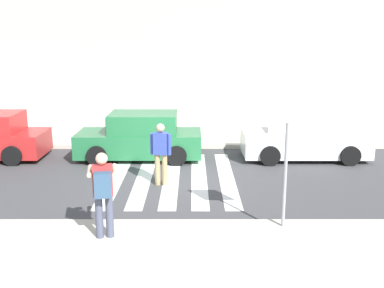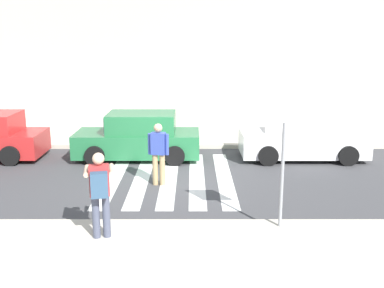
% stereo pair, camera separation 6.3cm
% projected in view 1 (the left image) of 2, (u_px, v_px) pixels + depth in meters
% --- Properties ---
extents(ground_plane, '(120.00, 120.00, 0.00)m').
position_uv_depth(ground_plane, '(171.00, 180.00, 12.89)').
color(ground_plane, '#424244').
extents(sidewalk_far, '(60.00, 4.80, 0.14)m').
position_uv_depth(sidewalk_far, '(178.00, 133.00, 18.71)').
color(sidewalk_far, beige).
rests_on(sidewalk_far, ground).
extents(building_facade_far, '(56.00, 4.00, 6.50)m').
position_uv_depth(building_facade_far, '(180.00, 52.00, 22.24)').
color(building_facade_far, '#ADA89E').
rests_on(building_facade_far, ground).
extents(crosswalk_stripe_0, '(0.44, 5.20, 0.01)m').
position_uv_depth(crosswalk_stripe_0, '(117.00, 177.00, 13.09)').
color(crosswalk_stripe_0, silver).
rests_on(crosswalk_stripe_0, ground).
extents(crosswalk_stripe_1, '(0.44, 5.20, 0.01)m').
position_uv_depth(crosswalk_stripe_1, '(144.00, 177.00, 13.09)').
color(crosswalk_stripe_1, silver).
rests_on(crosswalk_stripe_1, ground).
extents(crosswalk_stripe_2, '(0.44, 5.20, 0.01)m').
position_uv_depth(crosswalk_stripe_2, '(171.00, 177.00, 13.09)').
color(crosswalk_stripe_2, silver).
rests_on(crosswalk_stripe_2, ground).
extents(crosswalk_stripe_3, '(0.44, 5.20, 0.01)m').
position_uv_depth(crosswalk_stripe_3, '(199.00, 177.00, 13.09)').
color(crosswalk_stripe_3, silver).
rests_on(crosswalk_stripe_3, ground).
extents(crosswalk_stripe_4, '(0.44, 5.20, 0.01)m').
position_uv_depth(crosswalk_stripe_4, '(226.00, 177.00, 13.09)').
color(crosswalk_stripe_4, silver).
rests_on(crosswalk_stripe_4, ground).
extents(stop_sign, '(0.76, 0.08, 2.54)m').
position_uv_depth(stop_sign, '(287.00, 140.00, 8.98)').
color(stop_sign, gray).
rests_on(stop_sign, sidewalk_near).
extents(photographer_with_backpack, '(0.68, 0.91, 1.72)m').
position_uv_depth(photographer_with_backpack, '(103.00, 188.00, 8.63)').
color(photographer_with_backpack, '#474C60').
rests_on(photographer_with_backpack, sidewalk_near).
extents(pedestrian_crossing, '(0.57, 0.30, 1.72)m').
position_uv_depth(pedestrian_crossing, '(161.00, 151.00, 12.21)').
color(pedestrian_crossing, tan).
rests_on(pedestrian_crossing, ground).
extents(parked_car_green, '(4.10, 1.92, 1.55)m').
position_uv_depth(parked_car_green, '(141.00, 137.00, 14.96)').
color(parked_car_green, '#236B3D').
rests_on(parked_car_green, ground).
extents(parked_car_white, '(4.10, 1.92, 1.55)m').
position_uv_depth(parked_car_white, '(305.00, 137.00, 14.96)').
color(parked_car_white, white).
rests_on(parked_car_white, ground).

